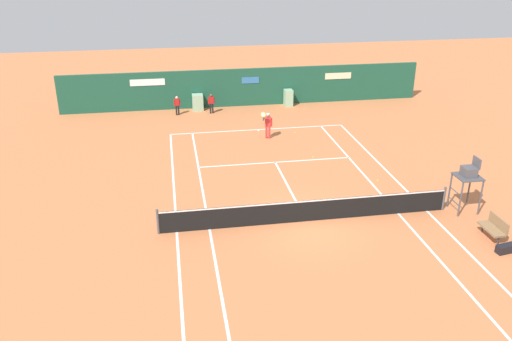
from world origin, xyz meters
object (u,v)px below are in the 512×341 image
object	(u,v)px
player_on_baseline	(268,123)
ball_kid_left_post	(211,102)
umpire_chair	(468,176)
tennis_ball_near_service_line	(295,133)
player_bench	(494,227)
tennis_ball_by_sideline	(378,180)
ball_kid_right_post	(177,104)
equipment_bag	(510,248)
tennis_ball_mid_court	(313,157)

from	to	relation	value
player_on_baseline	ball_kid_left_post	size ratio (longest dim) A/B	1.32
umpire_chair	ball_kid_left_post	size ratio (longest dim) A/B	1.82
tennis_ball_near_service_line	player_on_baseline	bearing A→B (deg)	-161.48
player_bench	player_on_baseline	world-z (taller)	player_on_baseline
player_bench	tennis_ball_by_sideline	bearing A→B (deg)	22.06
umpire_chair	ball_kid_right_post	world-z (taller)	umpire_chair
umpire_chair	ball_kid_left_post	bearing A→B (deg)	30.59
umpire_chair	tennis_ball_near_service_line	size ratio (longest dim) A/B	35.55
tennis_ball_by_sideline	ball_kid_right_post	bearing A→B (deg)	126.68
ball_kid_right_post	tennis_ball_by_sideline	size ratio (longest dim) A/B	18.82
ball_kid_right_post	tennis_ball_by_sideline	distance (m)	15.30
player_on_baseline	ball_kid_left_post	bearing A→B (deg)	-45.17
umpire_chair	equipment_bag	bearing A→B (deg)	-179.91
umpire_chair	tennis_ball_mid_court	distance (m)	8.50
player_bench	ball_kid_right_post	bearing A→B (deg)	32.44
player_bench	equipment_bag	bearing A→B (deg)	-174.99
tennis_ball_by_sideline	tennis_ball_mid_court	size ratio (longest dim) A/B	1.00
tennis_ball_near_service_line	player_bench	bearing A→B (deg)	-70.52
ball_kid_right_post	tennis_ball_by_sideline	bearing A→B (deg)	117.48
ball_kid_right_post	tennis_ball_near_service_line	distance (m)	8.42
player_bench	tennis_ball_near_service_line	distance (m)	13.99
equipment_bag	tennis_ball_by_sideline	bearing A→B (deg)	109.77
ball_kid_left_post	tennis_ball_near_service_line	bearing A→B (deg)	124.36
equipment_bag	ball_kid_left_post	bearing A→B (deg)	116.04
equipment_bag	ball_kid_right_post	distance (m)	22.29
ball_kid_right_post	tennis_ball_mid_court	xyz separation A→B (m)	(6.85, -8.85, -0.70)
ball_kid_right_post	umpire_chair	bearing A→B (deg)	117.12
umpire_chair	ball_kid_right_post	distance (m)	19.55
ball_kid_right_post	ball_kid_left_post	bearing A→B (deg)	170.81
ball_kid_right_post	tennis_ball_near_service_line	bearing A→B (deg)	135.19
equipment_bag	player_on_baseline	size ratio (longest dim) A/B	0.61
ball_kid_right_post	tennis_ball_near_service_line	size ratio (longest dim) A/B	18.82
equipment_bag	ball_kid_left_post	world-z (taller)	ball_kid_left_post
player_on_baseline	tennis_ball_mid_court	distance (m)	3.93
player_bench	umpire_chair	bearing A→B (deg)	-1.99
player_bench	ball_kid_right_post	world-z (taller)	ball_kid_right_post
umpire_chair	player_on_baseline	size ratio (longest dim) A/B	1.38
ball_kid_left_post	tennis_ball_near_service_line	size ratio (longest dim) A/B	19.52
tennis_ball_near_service_line	umpire_chair	bearing A→B (deg)	-66.38
player_bench	equipment_bag	size ratio (longest dim) A/B	1.14
ball_kid_right_post	ball_kid_left_post	xyz separation A→B (m)	(2.26, 0.00, 0.03)
player_on_baseline	ball_kid_right_post	bearing A→B (deg)	-29.43
umpire_chair	ball_kid_right_post	size ratio (longest dim) A/B	1.89
equipment_bag	tennis_ball_by_sideline	distance (m)	7.22
player_bench	tennis_ball_near_service_line	bearing A→B (deg)	19.48
equipment_bag	ball_kid_right_post	bearing A→B (deg)	121.27
player_on_baseline	tennis_ball_near_service_line	world-z (taller)	player_on_baseline
player_on_baseline	tennis_ball_mid_court	bearing A→B (deg)	136.42
player_on_baseline	tennis_ball_mid_court	size ratio (longest dim) A/B	25.85
player_on_baseline	tennis_ball_by_sideline	size ratio (longest dim) A/B	25.85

